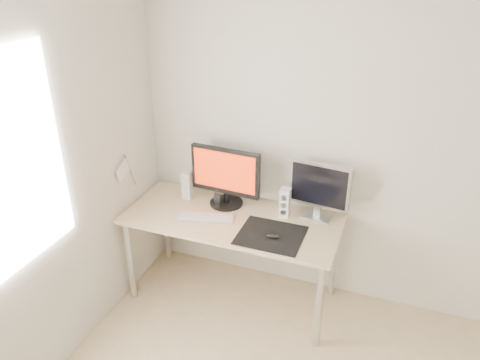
# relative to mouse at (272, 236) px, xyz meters

# --- Properties ---
(wall_back) EXTENTS (3.50, 0.00, 3.50)m
(wall_back) POSITION_rel_mouse_xyz_m (0.57, 0.53, 0.50)
(wall_back) COLOR beige
(wall_back) RESTS_ON ground
(mousepad) EXTENTS (0.45, 0.40, 0.00)m
(mousepad) POSITION_rel_mouse_xyz_m (-0.02, 0.03, -0.02)
(mousepad) COLOR black
(mousepad) RESTS_ON desk
(mouse) EXTENTS (0.10, 0.06, 0.04)m
(mouse) POSITION_rel_mouse_xyz_m (0.00, 0.00, 0.00)
(mouse) COLOR black
(mouse) RESTS_ON mousepad
(desk) EXTENTS (1.60, 0.70, 0.73)m
(desk) POSITION_rel_mouse_xyz_m (-0.36, 0.16, -0.10)
(desk) COLOR #D1B587
(desk) RESTS_ON ground
(main_monitor) EXTENTS (0.55, 0.28, 0.47)m
(main_monitor) POSITION_rel_mouse_xyz_m (-0.48, 0.33, 0.23)
(main_monitor) COLOR black
(main_monitor) RESTS_ON desk
(second_monitor) EXTENTS (0.45, 0.19, 0.43)m
(second_monitor) POSITION_rel_mouse_xyz_m (0.23, 0.39, 0.22)
(second_monitor) COLOR silver
(second_monitor) RESTS_ON desk
(speaker_left) EXTENTS (0.07, 0.09, 0.22)m
(speaker_left) POSITION_rel_mouse_xyz_m (-0.80, 0.32, 0.09)
(speaker_left) COLOR silver
(speaker_left) RESTS_ON desk
(speaker_right) EXTENTS (0.07, 0.09, 0.22)m
(speaker_right) POSITION_rel_mouse_xyz_m (-0.00, 0.32, 0.09)
(speaker_right) COLOR white
(speaker_right) RESTS_ON desk
(keyboard) EXTENTS (0.44, 0.22, 0.02)m
(keyboard) POSITION_rel_mouse_xyz_m (-0.54, 0.09, -0.01)
(keyboard) COLOR silver
(keyboard) RESTS_ON desk
(phone_dock) EXTENTS (0.06, 0.05, 0.11)m
(phone_dock) POSITION_rel_mouse_xyz_m (-0.52, 0.26, 0.01)
(phone_dock) COLOR black
(phone_dock) RESTS_ON desk
(pennant) EXTENTS (0.01, 0.23, 0.29)m
(pennant) POSITION_rel_mouse_xyz_m (-1.15, 0.02, 0.30)
(pennant) COLOR #A57F54
(pennant) RESTS_ON wall_left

